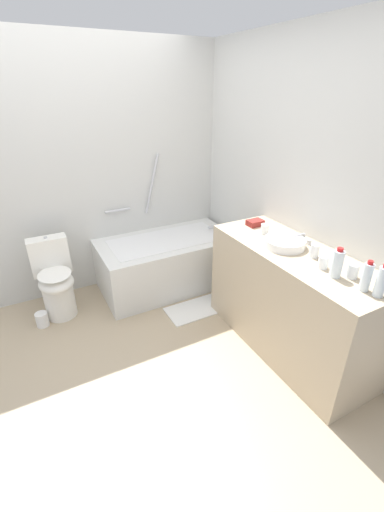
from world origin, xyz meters
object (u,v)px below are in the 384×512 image
object	(u,v)px
sink_basin	(285,243)
drinking_glass_0	(323,262)
bathtub	(167,261)
toilet	(56,282)
water_bottle_2	(381,282)
toilet_paper_roll	(42,319)
amenity_basket	(255,223)
drinking_glass_1	(265,229)
sink_faucet	(303,238)
drinking_glass_2	(353,271)
water_bottle_1	(337,264)
drinking_glass_3	(314,251)
water_bottle_0	(367,277)
bath_mat	(197,309)

from	to	relation	value
sink_basin	drinking_glass_0	bearing A→B (deg)	-91.12
bathtub	toilet	bearing A→B (deg)	-179.92
water_bottle_2	drinking_glass_0	size ratio (longest dim) A/B	2.45
drinking_glass_0	toilet_paper_roll	bearing A→B (deg)	139.71
amenity_basket	drinking_glass_1	bearing A→B (deg)	-102.81
water_bottle_2	toilet_paper_roll	size ratio (longest dim) A/B	1.54
sink_faucet	toilet_paper_roll	world-z (taller)	sink_faucet
drinking_glass_1	drinking_glass_2	size ratio (longest dim) A/B	0.84
water_bottle_1	amenity_basket	size ratio (longest dim) A/B	1.46
bathtub	water_bottle_1	world-z (taller)	bathtub
toilet	drinking_glass_2	size ratio (longest dim) A/B	7.96
sink_basin	amenity_basket	world-z (taller)	sink_basin
sink_faucet	drinking_glass_0	distance (m)	0.43
bathtub	drinking_glass_3	size ratio (longest dim) A/B	14.67
bathtub	water_bottle_0	size ratio (longest dim) A/B	7.15
drinking_glass_3	bath_mat	world-z (taller)	drinking_glass_3
drinking_glass_2	bath_mat	distance (m)	1.60
drinking_glass_1	amenity_basket	world-z (taller)	drinking_glass_1
drinking_glass_1	bath_mat	size ratio (longest dim) A/B	0.13
drinking_glass_3	amenity_basket	xyz separation A→B (m)	(0.01, 0.69, -0.02)
water_bottle_2	drinking_glass_1	bearing A→B (deg)	89.30
drinking_glass_2	water_bottle_0	bearing A→B (deg)	-115.17
toilet_paper_roll	bathtub	bearing A→B (deg)	5.32
bath_mat	toilet_paper_roll	size ratio (longest dim) A/B	4.50
toilet	water_bottle_2	xyz separation A→B (m)	(1.61, -2.02, 0.63)
bath_mat	toilet_paper_roll	xyz separation A→B (m)	(-1.39, 0.45, 0.06)
toilet	drinking_glass_1	distance (m)	1.97
sink_faucet	toilet_paper_roll	xyz separation A→B (m)	(-1.96, 1.12, -0.85)
bathtub	bath_mat	bearing A→B (deg)	-84.46
toilet	amenity_basket	bearing A→B (deg)	64.73
water_bottle_1	water_bottle_2	xyz separation A→B (m)	(0.04, -0.28, 0.00)
sink_faucet	water_bottle_2	world-z (taller)	water_bottle_2
drinking_glass_3	bath_mat	bearing A→B (deg)	116.83
water_bottle_1	water_bottle_0	bearing A→B (deg)	-83.33
bathtub	sink_basin	xyz separation A→B (m)	(0.45, -1.24, 0.63)
amenity_basket	bath_mat	xyz separation A→B (m)	(-0.46, 0.21, -0.91)
water_bottle_0	sink_basin	bearing A→B (deg)	89.70
sink_faucet	drinking_glass_3	size ratio (longest dim) A/B	1.56
sink_basin	drinking_glass_3	world-z (taller)	drinking_glass_3
drinking_glass_0	water_bottle_1	bearing A→B (deg)	-99.06
water_bottle_2	drinking_glass_2	size ratio (longest dim) A/B	2.19
water_bottle_1	bath_mat	xyz separation A→B (m)	(-0.36, 1.17, -0.98)
amenity_basket	bathtub	bearing A→B (deg)	123.24
bath_mat	toilet_paper_roll	distance (m)	1.46
sink_basin	water_bottle_1	xyz separation A→B (m)	(-0.03, -0.50, 0.06)
water_bottle_1	drinking_glass_0	size ratio (longest dim) A/B	2.39
drinking_glass_3	water_bottle_1	bearing A→B (deg)	-108.75
drinking_glass_0	toilet_paper_roll	distance (m)	2.48
drinking_glass_0	water_bottle_0	bearing A→B (deg)	-89.30
sink_faucet	drinking_glass_1	bearing A→B (deg)	119.16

